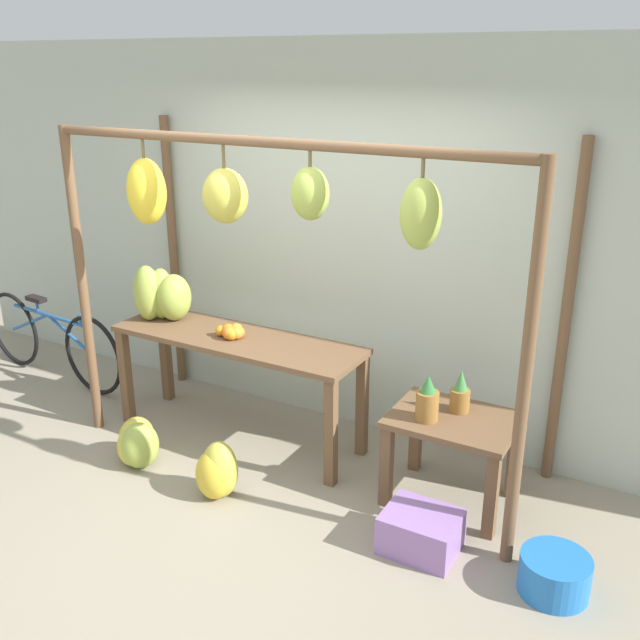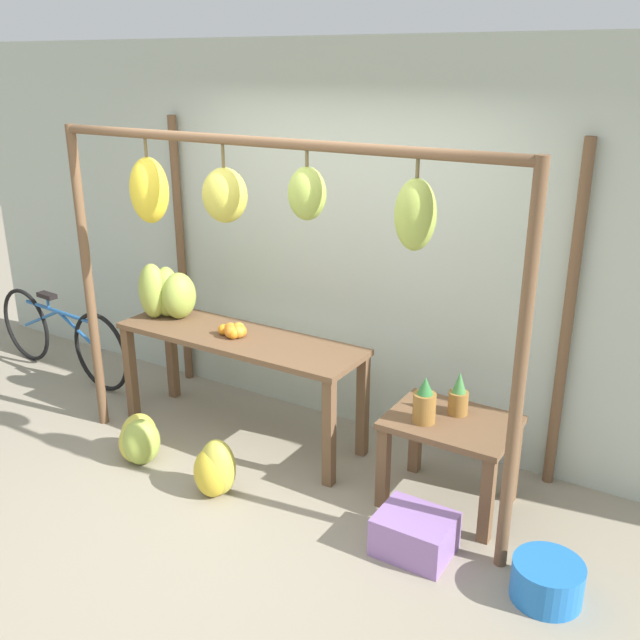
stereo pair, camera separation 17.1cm
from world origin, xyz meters
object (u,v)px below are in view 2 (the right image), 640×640
(banana_pile_on_table, at_px, (168,294))
(banana_pile_ground_right, at_px, (216,470))
(banana_pile_ground_left, at_px, (139,439))
(pineapple_cluster, at_px, (439,400))
(orange_pile, at_px, (234,331))
(fruit_crate_white, at_px, (415,534))
(parked_bicycle, at_px, (61,336))
(blue_bucket, at_px, (547,581))

(banana_pile_on_table, bearing_deg, banana_pile_ground_right, -36.02)
(banana_pile_ground_left, bearing_deg, pineapple_cluster, 17.44)
(orange_pile, xyz_separation_m, fruit_crate_white, (1.68, -0.53, -0.72))
(banana_pile_ground_left, distance_m, parked_bicycle, 1.79)
(pineapple_cluster, xyz_separation_m, banana_pile_ground_right, (-1.22, -0.66, -0.53))
(banana_pile_on_table, relative_size, banana_pile_ground_right, 1.12)
(fruit_crate_white, bearing_deg, banana_pile_ground_left, -177.39)
(banana_pile_ground_left, xyz_separation_m, blue_bucket, (2.80, 0.11, -0.05))
(banana_pile_ground_right, bearing_deg, pineapple_cluster, 28.49)
(orange_pile, relative_size, parked_bicycle, 0.12)
(fruit_crate_white, distance_m, blue_bucket, 0.74)
(fruit_crate_white, distance_m, parked_bicycle, 3.75)
(orange_pile, height_order, parked_bicycle, orange_pile)
(blue_bucket, distance_m, parked_bicycle, 4.48)
(banana_pile_on_table, distance_m, orange_pile, 0.70)
(banana_pile_on_table, bearing_deg, orange_pile, -6.29)
(fruit_crate_white, bearing_deg, blue_bucket, 1.34)
(orange_pile, distance_m, fruit_crate_white, 1.90)
(banana_pile_ground_right, distance_m, fruit_crate_white, 1.34)
(banana_pile_ground_left, height_order, fruit_crate_white, banana_pile_ground_left)
(banana_pile_on_table, relative_size, banana_pile_ground_left, 1.08)
(banana_pile_on_table, relative_size, pineapple_cluster, 1.28)
(pineapple_cluster, bearing_deg, fruit_crate_white, -78.21)
(orange_pile, xyz_separation_m, banana_pile_ground_left, (-0.38, -0.62, -0.68))
(orange_pile, bearing_deg, banana_pile_on_table, 173.71)
(pineapple_cluster, xyz_separation_m, parked_bicycle, (-3.58, 0.09, -0.35))
(pineapple_cluster, relative_size, parked_bicycle, 0.19)
(blue_bucket, bearing_deg, parked_bicycle, 172.34)
(orange_pile, relative_size, fruit_crate_white, 0.52)
(banana_pile_on_table, bearing_deg, blue_bucket, -10.75)
(banana_pile_ground_right, height_order, fruit_crate_white, banana_pile_ground_right)
(banana_pile_ground_right, bearing_deg, fruit_crate_white, 6.15)
(blue_bucket, relative_size, parked_bicycle, 0.21)
(parked_bicycle, bearing_deg, banana_pile_ground_left, -23.43)
(banana_pile_on_table, xyz_separation_m, banana_pile_ground_right, (1.03, -0.75, -0.80))
(banana_pile_on_table, xyz_separation_m, pineapple_cluster, (2.25, -0.09, -0.27))
(banana_pile_ground_right, xyz_separation_m, blue_bucket, (2.07, 0.16, -0.07))
(orange_pile, height_order, banana_pile_ground_right, orange_pile)
(orange_pile, height_order, banana_pile_ground_left, orange_pile)
(banana_pile_on_table, xyz_separation_m, orange_pile, (0.68, -0.08, -0.14))
(banana_pile_ground_left, relative_size, fruit_crate_white, 0.95)
(parked_bicycle, bearing_deg, banana_pile_ground_right, -17.76)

